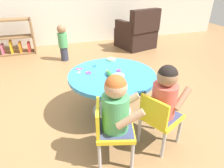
% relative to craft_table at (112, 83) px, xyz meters
% --- Properties ---
extents(ground_plane, '(10.00, 10.00, 0.00)m').
position_rel_craft_table_xyz_m(ground_plane, '(0.00, 0.00, -0.38)').
color(ground_plane, '#9E7247').
extents(craft_table, '(0.93, 0.93, 0.50)m').
position_rel_craft_table_xyz_m(craft_table, '(0.00, 0.00, 0.00)').
color(craft_table, silver).
rests_on(craft_table, ground).
extents(child_chair_left, '(0.37, 0.37, 0.54)m').
position_rel_craft_table_xyz_m(child_chair_left, '(-0.21, -0.61, -0.08)').
color(child_chair_left, '#B7B7BC').
rests_on(child_chair_left, ground).
extents(seated_child_left, '(0.41, 0.35, 0.51)m').
position_rel_craft_table_xyz_m(seated_child_left, '(-0.17, -0.62, 0.15)').
color(seated_child_left, '#3F4772').
rests_on(seated_child_left, ground).
extents(child_chair_right, '(0.40, 0.40, 0.54)m').
position_rel_craft_table_xyz_m(child_chair_right, '(0.24, -0.60, -0.08)').
color(child_chair_right, '#B7B7BC').
rests_on(child_chair_right, ground).
extents(seated_child_right, '(0.43, 0.39, 0.51)m').
position_rel_craft_table_xyz_m(seated_child_right, '(0.27, -0.58, 0.15)').
color(seated_child_right, '#3F4772').
rests_on(seated_child_right, ground).
extents(bookshelf_low, '(0.93, 0.28, 0.70)m').
position_rel_craft_table_xyz_m(bookshelf_low, '(-1.33, 2.55, -0.07)').
color(bookshelf_low, olive).
rests_on(bookshelf_low, ground).
extents(armchair_dark, '(0.86, 0.87, 0.85)m').
position_rel_craft_table_xyz_m(armchair_dark, '(1.30, 2.15, -0.07)').
color(armchair_dark, black).
rests_on(armchair_dark, ground).
extents(toddler_standing, '(0.17, 0.17, 0.67)m').
position_rel_craft_table_xyz_m(toddler_standing, '(-0.34, 1.85, -0.02)').
color(toddler_standing, '#33384C').
rests_on(toddler_standing, ground).
extents(rolling_pin, '(0.06, 0.23, 0.05)m').
position_rel_craft_table_xyz_m(rolling_pin, '(-0.04, -0.07, 0.14)').
color(rolling_pin, green).
rests_on(rolling_pin, craft_table).
extents(craft_scissors, '(0.08, 0.14, 0.01)m').
position_rel_craft_table_xyz_m(craft_scissors, '(-0.31, 0.20, 0.12)').
color(craft_scissors, silver).
rests_on(craft_scissors, craft_table).
extents(playdough_blob_0, '(0.11, 0.11, 0.02)m').
position_rel_craft_table_xyz_m(playdough_blob_0, '(0.11, 0.37, 0.12)').
color(playdough_blob_0, '#B2E58C').
rests_on(playdough_blob_0, craft_table).
extents(playdough_blob_1, '(0.12, 0.12, 0.01)m').
position_rel_craft_table_xyz_m(playdough_blob_1, '(0.04, -0.08, 0.12)').
color(playdough_blob_1, '#CC99E5').
rests_on(playdough_blob_1, craft_table).
extents(cookie_cutter_0, '(0.05, 0.05, 0.01)m').
position_rel_craft_table_xyz_m(cookie_cutter_0, '(0.09, 0.05, 0.12)').
color(cookie_cutter_0, '#D83FA5').
rests_on(cookie_cutter_0, craft_table).
extents(cookie_cutter_1, '(0.06, 0.06, 0.01)m').
position_rel_craft_table_xyz_m(cookie_cutter_1, '(-0.23, 0.09, 0.12)').
color(cookie_cutter_1, '#D83FA5').
rests_on(cookie_cutter_1, craft_table).
extents(cookie_cutter_2, '(0.05, 0.05, 0.01)m').
position_rel_craft_table_xyz_m(cookie_cutter_2, '(-0.13, 0.25, 0.12)').
color(cookie_cutter_2, '#3F99D8').
rests_on(cookie_cutter_2, craft_table).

